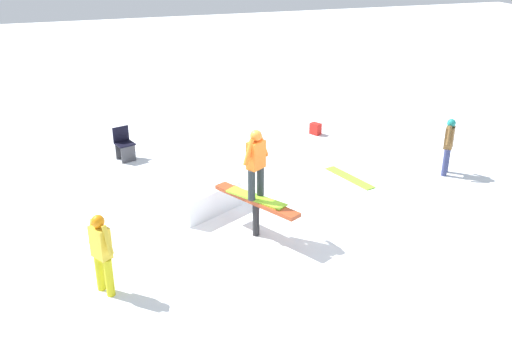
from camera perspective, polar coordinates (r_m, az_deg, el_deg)
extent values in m
plane|color=white|center=(11.59, 0.00, -6.45)|extent=(60.00, 60.00, 0.00)
cylinder|color=black|center=(11.41, 0.00, -4.84)|extent=(0.14, 0.14, 0.74)
cube|color=#A53F1E|center=(11.22, 0.00, -3.00)|extent=(1.95, 1.25, 0.08)
cube|color=white|center=(12.80, -6.71, -2.11)|extent=(2.30, 2.18, 0.58)
cube|color=#8FD42A|center=(11.19, 0.00, -2.75)|extent=(1.26, 0.98, 0.03)
cylinder|color=#293133|center=(10.96, -0.44, -1.47)|extent=(0.15, 0.15, 0.62)
cylinder|color=#293133|center=(11.15, 0.44, -1.00)|extent=(0.15, 0.15, 0.62)
cube|color=orange|center=(10.82, 0.00, 1.57)|extent=(0.38, 0.41, 0.55)
cylinder|color=orange|center=(10.62, -0.74, 1.84)|extent=(0.24, 0.29, 0.50)
cylinder|color=orange|center=(10.94, 0.72, 2.51)|extent=(0.24, 0.29, 0.50)
sphere|color=orange|center=(10.69, 0.00, 3.49)|extent=(0.23, 0.23, 0.23)
cylinder|color=navy|center=(14.86, 18.41, 0.76)|extent=(0.13, 0.13, 0.70)
cylinder|color=navy|center=(15.09, 18.54, 1.09)|extent=(0.13, 0.13, 0.70)
cube|color=brown|center=(14.76, 18.78, 3.14)|extent=(0.37, 0.36, 0.54)
cylinder|color=brown|center=(14.53, 18.74, 3.34)|extent=(0.19, 0.18, 0.47)
cylinder|color=brown|center=(14.92, 18.93, 3.82)|extent=(0.19, 0.18, 0.47)
sphere|color=teal|center=(14.65, 18.96, 4.51)|extent=(0.21, 0.21, 0.21)
cylinder|color=gold|center=(10.17, -15.35, -9.74)|extent=(0.14, 0.14, 0.70)
cylinder|color=gold|center=(9.98, -14.46, -10.32)|extent=(0.14, 0.14, 0.70)
cube|color=yellow|center=(9.75, -15.29, -6.93)|extent=(0.40, 0.36, 0.56)
cylinder|color=yellow|center=(9.85, -16.09, -5.87)|extent=(0.23, 0.19, 0.50)
cylinder|color=yellow|center=(9.53, -14.62, -6.73)|extent=(0.23, 0.19, 0.50)
sphere|color=orange|center=(9.57, -15.53, -4.92)|extent=(0.22, 0.22, 0.22)
cube|color=#93DB33|center=(14.27, 9.33, -0.72)|extent=(1.57, 0.69, 0.02)
cube|color=#3F3F44|center=(15.33, -12.64, 1.60)|extent=(0.16, 0.38, 0.44)
cube|color=#3F3F44|center=(15.64, -13.19, 1.99)|extent=(0.16, 0.38, 0.44)
cube|color=black|center=(15.40, -13.00, 2.63)|extent=(0.56, 0.56, 0.04)
cube|color=black|center=(15.50, -13.37, 3.59)|extent=(0.18, 0.43, 0.40)
cube|color=red|center=(17.10, 5.97, 4.17)|extent=(0.37, 0.34, 0.34)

